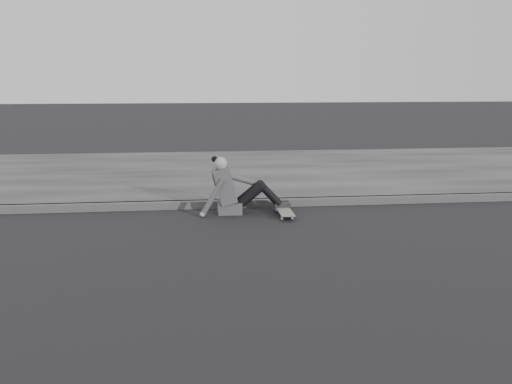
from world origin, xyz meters
TOP-DOWN VIEW (x-y plane):
  - ground at (0.00, 0.00)m, footprint 80.00×80.00m
  - curb at (0.00, 2.58)m, footprint 24.00×0.16m
  - sidewalk at (0.00, 5.60)m, footprint 24.00×6.00m
  - skateboard at (0.24, 1.95)m, footprint 0.20×0.78m
  - seated_woman at (-0.50, 2.19)m, footprint 1.38×0.46m

SIDE VIEW (x-z plane):
  - ground at x=0.00m, z-range 0.00..0.00m
  - curb at x=0.00m, z-range 0.00..0.12m
  - sidewalk at x=0.00m, z-range 0.00..0.12m
  - skateboard at x=0.24m, z-range 0.03..0.12m
  - seated_woman at x=-0.50m, z-range -0.08..0.80m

